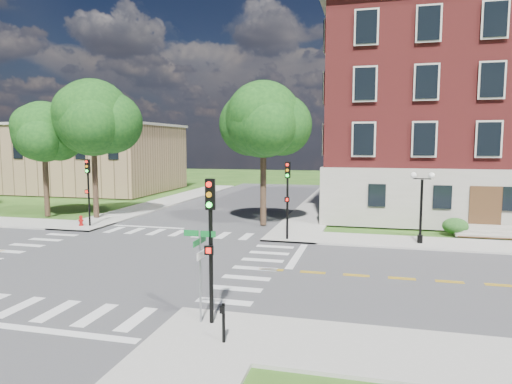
% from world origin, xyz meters
% --- Properties ---
extents(ground, '(160.00, 160.00, 0.00)m').
position_xyz_m(ground, '(0.00, 0.00, 0.00)').
color(ground, '#254B15').
rests_on(ground, ground).
extents(road_ew, '(90.00, 12.00, 0.01)m').
position_xyz_m(road_ew, '(0.00, 0.00, 0.01)').
color(road_ew, '#3D3D3F').
rests_on(road_ew, ground).
extents(road_ns, '(12.00, 90.00, 0.01)m').
position_xyz_m(road_ns, '(0.00, 0.00, 0.01)').
color(road_ns, '#3D3D3F').
rests_on(road_ns, ground).
extents(sidewalk_ne, '(34.00, 34.00, 0.12)m').
position_xyz_m(sidewalk_ne, '(15.38, 15.38, 0.06)').
color(sidewalk_ne, '#9E9B93').
rests_on(sidewalk_ne, ground).
extents(sidewalk_nw, '(34.00, 34.00, 0.12)m').
position_xyz_m(sidewalk_nw, '(-15.38, 15.38, 0.06)').
color(sidewalk_nw, '#9E9B93').
rests_on(sidewalk_nw, ground).
extents(crosswalk_east, '(2.20, 10.20, 0.02)m').
position_xyz_m(crosswalk_east, '(7.20, 0.00, 0.00)').
color(crosswalk_east, silver).
rests_on(crosswalk_east, ground).
extents(stop_bar_east, '(0.40, 5.50, 0.00)m').
position_xyz_m(stop_bar_east, '(8.80, 3.00, 0.00)').
color(stop_bar_east, silver).
rests_on(stop_bar_east, ground).
extents(main_building, '(30.60, 22.40, 16.50)m').
position_xyz_m(main_building, '(24.00, 21.99, 8.34)').
color(main_building, gray).
rests_on(main_building, ground).
extents(secondary_building, '(20.40, 15.40, 8.30)m').
position_xyz_m(secondary_building, '(-22.00, 30.00, 4.28)').
color(secondary_building, '#987854').
rests_on(secondary_building, ground).
extents(tree_b, '(4.85, 4.85, 9.27)m').
position_xyz_m(tree_b, '(-12.99, 10.67, 6.93)').
color(tree_b, '#322619').
rests_on(tree_b, ground).
extents(tree_c, '(6.02, 6.02, 10.94)m').
position_xyz_m(tree_c, '(-8.72, 11.05, 8.02)').
color(tree_c, '#322619').
rests_on(tree_c, ground).
extents(tree_d, '(5.48, 5.48, 10.37)m').
position_xyz_m(tree_d, '(5.02, 11.06, 7.72)').
color(tree_d, '#322619').
rests_on(tree_d, ground).
extents(traffic_signal_se, '(0.36, 0.42, 4.80)m').
position_xyz_m(traffic_signal_se, '(7.51, -7.11, 3.19)').
color(traffic_signal_se, black).
rests_on(traffic_signal_se, ground).
extents(traffic_signal_ne, '(0.37, 0.44, 4.80)m').
position_xyz_m(traffic_signal_ne, '(7.58, 6.64, 3.19)').
color(traffic_signal_ne, black).
rests_on(traffic_signal_ne, ground).
extents(traffic_signal_nw, '(0.36, 0.41, 4.80)m').
position_xyz_m(traffic_signal_nw, '(-7.07, 7.68, 3.19)').
color(traffic_signal_nw, black).
rests_on(traffic_signal_nw, ground).
extents(twin_lamp_west, '(1.36, 0.36, 4.23)m').
position_xyz_m(twin_lamp_west, '(15.49, 7.44, 2.52)').
color(twin_lamp_west, black).
rests_on(twin_lamp_west, ground).
extents(street_sign_pole, '(1.10, 1.10, 3.10)m').
position_xyz_m(street_sign_pole, '(7.15, -7.14, 2.31)').
color(street_sign_pole, gray).
rests_on(street_sign_pole, ground).
extents(push_button_post, '(0.14, 0.21, 1.20)m').
position_xyz_m(push_button_post, '(8.36, -8.44, 0.80)').
color(push_button_post, black).
rests_on(push_button_post, ground).
extents(fire_hydrant, '(0.35, 0.35, 0.75)m').
position_xyz_m(fire_hydrant, '(-7.70, 7.57, 0.46)').
color(fire_hydrant, '#9F0D0C').
rests_on(fire_hydrant, ground).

